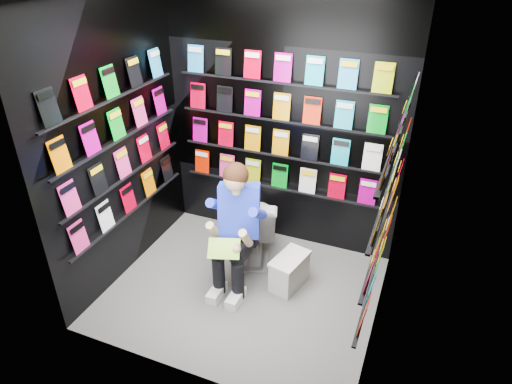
% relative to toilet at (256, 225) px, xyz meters
% --- Properties ---
extents(floor, '(2.40, 2.40, 0.00)m').
position_rel_toilet_xyz_m(floor, '(0.10, -0.56, -0.37)').
color(floor, '#60605D').
rests_on(floor, ground).
extents(wall_back, '(2.40, 0.04, 2.60)m').
position_rel_toilet_xyz_m(wall_back, '(0.10, 0.44, 0.93)').
color(wall_back, black).
rests_on(wall_back, floor).
extents(wall_front, '(2.40, 0.04, 2.60)m').
position_rel_toilet_xyz_m(wall_front, '(0.10, -1.56, 0.93)').
color(wall_front, black).
rests_on(wall_front, floor).
extents(wall_left, '(0.04, 2.00, 2.60)m').
position_rel_toilet_xyz_m(wall_left, '(-1.10, -0.56, 0.93)').
color(wall_left, black).
rests_on(wall_left, floor).
extents(wall_right, '(0.04, 2.00, 2.60)m').
position_rel_toilet_xyz_m(wall_right, '(1.30, -0.56, 0.93)').
color(wall_right, black).
rests_on(wall_right, floor).
extents(comics_back, '(2.10, 0.06, 1.37)m').
position_rel_toilet_xyz_m(comics_back, '(0.10, 0.41, 0.94)').
color(comics_back, red).
rests_on(comics_back, wall_back).
extents(comics_left, '(0.06, 1.70, 1.37)m').
position_rel_toilet_xyz_m(comics_left, '(-1.07, -0.56, 0.94)').
color(comics_left, red).
rests_on(comics_left, wall_left).
extents(comics_right, '(0.06, 1.70, 1.37)m').
position_rel_toilet_xyz_m(comics_right, '(1.27, -0.56, 0.94)').
color(comics_right, red).
rests_on(comics_right, wall_right).
extents(toilet, '(0.64, 0.84, 0.73)m').
position_rel_toilet_xyz_m(toilet, '(0.00, 0.00, 0.00)').
color(toilet, white).
rests_on(toilet, floor).
extents(longbox, '(0.30, 0.43, 0.29)m').
position_rel_toilet_xyz_m(longbox, '(0.47, -0.32, -0.22)').
color(longbox, silver).
rests_on(longbox, floor).
extents(longbox_lid, '(0.32, 0.46, 0.03)m').
position_rel_toilet_xyz_m(longbox_lid, '(0.47, -0.32, -0.06)').
color(longbox_lid, silver).
rests_on(longbox_lid, longbox).
extents(reader, '(0.70, 0.85, 1.34)m').
position_rel_toilet_xyz_m(reader, '(0.00, -0.38, 0.39)').
color(reader, '#1E2BBF').
rests_on(reader, toilet).
extents(held_comic, '(0.31, 0.24, 0.12)m').
position_rel_toilet_xyz_m(held_comic, '(0.00, -0.73, 0.21)').
color(held_comic, green).
rests_on(held_comic, reader).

